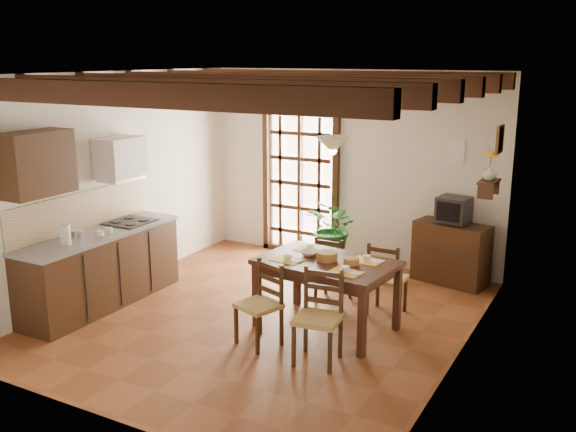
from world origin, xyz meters
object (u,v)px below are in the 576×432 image
Objects in this scene: sideboard at (451,253)px; crt_tv at (454,210)px; chair_near_right at (318,334)px; chair_far_right at (386,292)px; kitchen_counter at (101,268)px; dining_table at (327,269)px; potted_plant at (334,231)px; chair_far_left at (333,281)px; chair_near_left at (260,319)px; pendant_lamp at (333,143)px.

crt_tv is (0.00, -0.01, 0.60)m from sideboard.
chair_far_right is at bearing 76.16° from chair_near_right.
kitchen_counter is 4.54m from sideboard.
sideboard is (0.55, 2.94, 0.12)m from chair_near_right.
potted_plant is (-0.79, 1.91, -0.13)m from dining_table.
chair_near_left is at bearing 82.29° from chair_far_left.
kitchen_counter is 3.23m from potted_plant.
chair_far_left is 1.91m from crt_tv.
chair_far_right reaches higher than sideboard.
chair_near_left is at bearing -118.81° from pendant_lamp.
kitchen_counter is 2.54× the size of chair_near_left.
crt_tv is at bearing 8.19° from potted_plant.
chair_far_left is at bearing 30.85° from kitchen_counter.
chair_near_right reaches higher than chair_far_left.
dining_table is 2.33m from sideboard.
dining_table is 0.94m from chair_far_left.
dining_table is 0.93m from chair_near_right.
sideboard is at bearing 72.03° from chair_near_right.
sideboard reaches higher than dining_table.
pendant_lamp is at bearing 100.10° from chair_near_right.
chair_near_right is at bearing -92.25° from crt_tv.
chair_far_left is at bearing 112.20° from pendant_lamp.
chair_far_right is (0.89, 1.42, -0.00)m from chair_near_left.
chair_near_right is at bearing -68.36° from potted_plant.
chair_near_left is at bearing -82.44° from potted_plant.
chair_near_left reaches higher than dining_table.
chair_near_right is 0.43× the size of potted_plant.
chair_near_right is 2.99m from sideboard.
potted_plant reaches higher than sideboard.
crt_tv reaches higher than chair_far_left.
chair_near_left is at bearing -101.66° from sideboard.
potted_plant is (-1.62, -0.23, -0.45)m from crt_tv.
pendant_lamp reaches higher than dining_table.
chair_far_right reaches higher than dining_table.
pendant_lamp reaches higher than chair_far_right.
chair_far_left is 1.92× the size of crt_tv.
chair_far_right is 1.50m from sideboard.
chair_far_left is 0.38× the size of potted_plant.
chair_far_left is 0.87× the size of sideboard.
chair_far_left is (-0.28, 0.79, -0.43)m from dining_table.
chair_near_left is 2.01× the size of crt_tv.
potted_plant is 2.49m from pendant_lamp.
chair_far_left reaches higher than sideboard.
crt_tv is 0.20× the size of potted_plant.
potted_plant is (-1.24, 1.21, 0.29)m from chair_far_right.
crt_tv reaches higher than chair_far_right.
crt_tv is (1.11, 1.36, 0.75)m from chair_far_left.
chair_near_right is at bearing -2.21° from kitchen_counter.
pendant_lamp is at bearing 79.80° from chair_near_left.
chair_far_right is at bearing 63.90° from dining_table.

